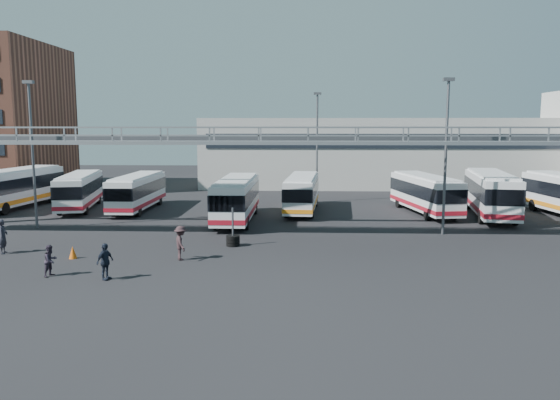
{
  "coord_description": "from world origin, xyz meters",
  "views": [
    {
      "loc": [
        2.68,
        -29.02,
        7.13
      ],
      "look_at": [
        1.22,
        6.0,
        2.37
      ],
      "focal_mm": 35.0,
      "sensor_mm": 36.0,
      "label": 1
    }
  ],
  "objects_px": {
    "bus_4": "(236,197)",
    "pedestrian_a": "(3,236)",
    "bus_1": "(80,190)",
    "bus_5": "(302,192)",
    "bus_0": "(17,187)",
    "cone_right": "(73,252)",
    "light_pole_back": "(317,141)",
    "pedestrian_b": "(51,261)",
    "light_pole_left": "(32,147)",
    "pedestrian_d": "(105,262)",
    "tire_stack": "(233,240)",
    "light_pole_mid": "(446,148)",
    "pedestrian_c": "(181,243)",
    "bus_7": "(425,192)",
    "bus_2": "(137,191)",
    "bus_8": "(491,192)"
  },
  "relations": [
    {
      "from": "bus_4",
      "to": "pedestrian_a",
      "type": "xyz_separation_m",
      "value": [
        -11.87,
        -11.06,
        -0.82
      ]
    },
    {
      "from": "bus_1",
      "to": "bus_5",
      "type": "distance_m",
      "value": 19.18
    },
    {
      "from": "bus_0",
      "to": "cone_right",
      "type": "distance_m",
      "value": 21.78
    },
    {
      "from": "light_pole_back",
      "to": "bus_5",
      "type": "xyz_separation_m",
      "value": [
        -1.37,
        -5.77,
        -4.04
      ]
    },
    {
      "from": "pedestrian_b",
      "to": "pedestrian_a",
      "type": "bearing_deg",
      "value": 66.06
    },
    {
      "from": "bus_0",
      "to": "pedestrian_a",
      "type": "distance_m",
      "value": 18.65
    },
    {
      "from": "bus_4",
      "to": "light_pole_left",
      "type": "bearing_deg",
      "value": -165.68
    },
    {
      "from": "pedestrian_a",
      "to": "pedestrian_b",
      "type": "distance_m",
      "value": 6.58
    },
    {
      "from": "bus_1",
      "to": "pedestrian_d",
      "type": "height_order",
      "value": "bus_1"
    },
    {
      "from": "cone_right",
      "to": "tire_stack",
      "type": "bearing_deg",
      "value": 22.7
    },
    {
      "from": "light_pole_mid",
      "to": "pedestrian_a",
      "type": "xyz_separation_m",
      "value": [
        -26.16,
        -6.61,
        -4.75
      ]
    },
    {
      "from": "pedestrian_a",
      "to": "tire_stack",
      "type": "bearing_deg",
      "value": -91.13
    },
    {
      "from": "light_pole_mid",
      "to": "cone_right",
      "type": "bearing_deg",
      "value": -160.73
    },
    {
      "from": "tire_stack",
      "to": "pedestrian_d",
      "type": "bearing_deg",
      "value": -123.97
    },
    {
      "from": "tire_stack",
      "to": "pedestrian_b",
      "type": "bearing_deg",
      "value": -138.53
    },
    {
      "from": "pedestrian_b",
      "to": "pedestrian_d",
      "type": "height_order",
      "value": "pedestrian_d"
    },
    {
      "from": "light_pole_left",
      "to": "bus_1",
      "type": "xyz_separation_m",
      "value": [
        -0.54,
        8.9,
        -4.03
      ]
    },
    {
      "from": "pedestrian_c",
      "to": "tire_stack",
      "type": "xyz_separation_m",
      "value": [
        2.35,
        3.56,
        -0.54
      ]
    },
    {
      "from": "light_pole_back",
      "to": "bus_5",
      "type": "relative_size",
      "value": 1.0
    },
    {
      "from": "bus_7",
      "to": "pedestrian_c",
      "type": "xyz_separation_m",
      "value": [
        -16.53,
        -16.54,
        -0.81
      ]
    },
    {
      "from": "light_pole_mid",
      "to": "bus_5",
      "type": "xyz_separation_m",
      "value": [
        -9.37,
        9.23,
        -4.04
      ]
    },
    {
      "from": "light_pole_mid",
      "to": "pedestrian_d",
      "type": "height_order",
      "value": "light_pole_mid"
    },
    {
      "from": "bus_4",
      "to": "cone_right",
      "type": "bearing_deg",
      "value": -121.61
    },
    {
      "from": "bus_7",
      "to": "pedestrian_d",
      "type": "bearing_deg",
      "value": -142.58
    },
    {
      "from": "bus_2",
      "to": "pedestrian_a",
      "type": "relative_size",
      "value": 5.09
    },
    {
      "from": "bus_8",
      "to": "pedestrian_c",
      "type": "height_order",
      "value": "bus_8"
    },
    {
      "from": "bus_4",
      "to": "tire_stack",
      "type": "bearing_deg",
      "value": -84.41
    },
    {
      "from": "bus_1",
      "to": "bus_8",
      "type": "relative_size",
      "value": 0.88
    },
    {
      "from": "bus_7",
      "to": "bus_4",
      "type": "bearing_deg",
      "value": -173.07
    },
    {
      "from": "bus_1",
      "to": "tire_stack",
      "type": "relative_size",
      "value": 4.49
    },
    {
      "from": "light_pole_back",
      "to": "pedestrian_c",
      "type": "xyz_separation_m",
      "value": [
        -7.82,
        -22.7,
        -4.8
      ]
    },
    {
      "from": "pedestrian_d",
      "to": "pedestrian_c",
      "type": "bearing_deg",
      "value": -11.31
    },
    {
      "from": "bus_7",
      "to": "bus_8",
      "type": "bearing_deg",
      "value": -25.97
    },
    {
      "from": "bus_7",
      "to": "bus_8",
      "type": "distance_m",
      "value": 5.05
    },
    {
      "from": "bus_4",
      "to": "bus_1",
      "type": "bearing_deg",
      "value": 159.26
    },
    {
      "from": "pedestrian_d",
      "to": "light_pole_mid",
      "type": "bearing_deg",
      "value": -34.71
    },
    {
      "from": "bus_7",
      "to": "tire_stack",
      "type": "distance_m",
      "value": 19.28
    },
    {
      "from": "pedestrian_d",
      "to": "cone_right",
      "type": "bearing_deg",
      "value": 62.33
    },
    {
      "from": "light_pole_mid",
      "to": "bus_7",
      "type": "distance_m",
      "value": 9.72
    },
    {
      "from": "bus_1",
      "to": "pedestrian_b",
      "type": "xyz_separation_m",
      "value": [
        7.2,
        -20.99,
        -0.94
      ]
    },
    {
      "from": "light_pole_back",
      "to": "bus_1",
      "type": "height_order",
      "value": "light_pole_back"
    },
    {
      "from": "bus_2",
      "to": "cone_right",
      "type": "distance_m",
      "value": 17.1
    },
    {
      "from": "bus_1",
      "to": "bus_8",
      "type": "xyz_separation_m",
      "value": [
        34.09,
        -2.5,
        0.23
      ]
    },
    {
      "from": "light_pole_mid",
      "to": "bus_5",
      "type": "distance_m",
      "value": 13.76
    },
    {
      "from": "bus_8",
      "to": "tire_stack",
      "type": "distance_m",
      "value": 22.3
    },
    {
      "from": "bus_1",
      "to": "pedestrian_b",
      "type": "distance_m",
      "value": 22.21
    },
    {
      "from": "bus_2",
      "to": "pedestrian_c",
      "type": "bearing_deg",
      "value": -66.31
    },
    {
      "from": "bus_0",
      "to": "bus_5",
      "type": "height_order",
      "value": "bus_0"
    },
    {
      "from": "bus_2",
      "to": "pedestrian_c",
      "type": "relative_size",
      "value": 5.4
    },
    {
      "from": "pedestrian_c",
      "to": "light_pole_mid",
      "type": "bearing_deg",
      "value": -88.23
    }
  ]
}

